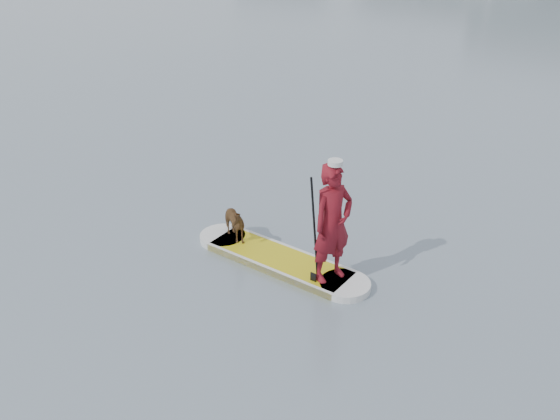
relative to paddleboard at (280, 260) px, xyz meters
The scene contains 6 objects.
ground 2.93m from the paddleboard, 140.81° to the right, with size 140.00×140.00×0.00m, color slate.
paddleboard is the anchor object (origin of this frame).
paddler 1.41m from the paddleboard, ahead, with size 0.70×0.46×1.92m, color maroon.
white_cap 2.23m from the paddleboard, ahead, with size 0.22×0.22×0.07m, color silver.
dog 1.09m from the paddleboard, behind, with size 0.35×0.76×0.64m, color #52321C.
paddle 1.13m from the paddleboard, 13.21° to the right, with size 0.10×0.30×2.00m.
Camera 1 is at (7.87, -4.83, 5.64)m, focal length 40.00 mm.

